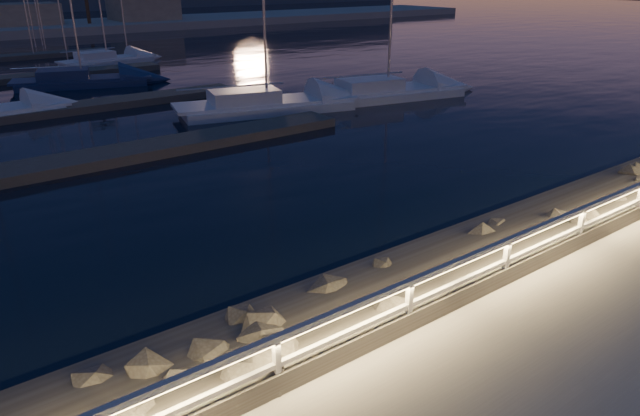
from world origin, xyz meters
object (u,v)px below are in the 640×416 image
at_px(guard_rail, 367,311).
at_px(sailboat_k, 105,59).
at_px(sailboat_d, 262,103).
at_px(sailboat_h, 384,91).
at_px(sailboat_l, 79,80).

height_order(guard_rail, sailboat_k, sailboat_k).
relative_size(guard_rail, sailboat_k, 3.35).
relative_size(guard_rail, sailboat_d, 2.65).
distance_m(sailboat_h, sailboat_k, 25.37).
xyz_separation_m(sailboat_d, sailboat_h, (7.66, -1.32, -0.00)).
bearing_deg(sailboat_l, sailboat_d, -49.13).
bearing_deg(sailboat_l, sailboat_h, -30.22).
distance_m(sailboat_d, sailboat_h, 7.77).
bearing_deg(sailboat_h, sailboat_d, -178.01).
bearing_deg(sailboat_l, sailboat_k, 80.82).
relative_size(sailboat_d, sailboat_h, 1.00).
bearing_deg(sailboat_k, sailboat_h, -78.95).
height_order(sailboat_k, sailboat_l, sailboat_l).
bearing_deg(guard_rail, sailboat_d, 63.54).
relative_size(sailboat_h, sailboat_l, 1.13).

